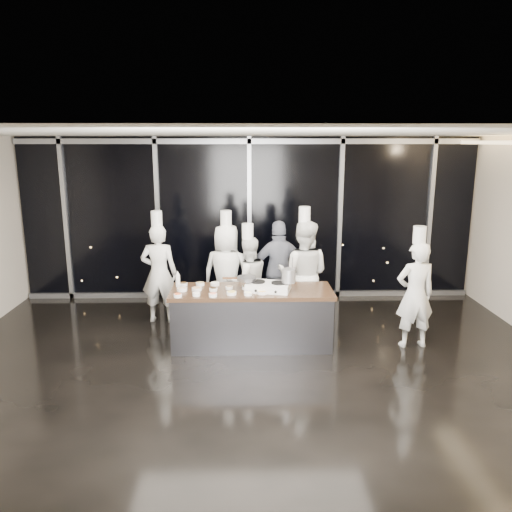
{
  "coord_description": "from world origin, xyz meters",
  "views": [
    {
      "loc": [
        -0.12,
        -6.37,
        3.1
      ],
      "look_at": [
        0.07,
        1.2,
        1.35
      ],
      "focal_mm": 35.0,
      "sensor_mm": 36.0,
      "label": 1
    }
  ],
  "objects_px": {
    "stove": "(268,286)",
    "frying_pan": "(246,278)",
    "stock_pot": "(289,276)",
    "chef_right": "(303,274)",
    "chef_center": "(248,281)",
    "chef_side": "(415,293)",
    "chef_left": "(227,273)",
    "chef_far_left": "(159,272)",
    "guest": "(280,271)",
    "demo_counter": "(252,317)"
  },
  "relations": [
    {
      "from": "stock_pot",
      "to": "chef_left",
      "type": "height_order",
      "value": "chef_left"
    },
    {
      "from": "chef_far_left",
      "to": "chef_center",
      "type": "relative_size",
      "value": 1.11
    },
    {
      "from": "guest",
      "to": "chef_right",
      "type": "height_order",
      "value": "chef_right"
    },
    {
      "from": "chef_left",
      "to": "chef_center",
      "type": "xyz_separation_m",
      "value": [
        0.36,
        -0.17,
        -0.1
      ]
    },
    {
      "from": "chef_far_left",
      "to": "guest",
      "type": "relative_size",
      "value": 1.11
    },
    {
      "from": "stove",
      "to": "guest",
      "type": "bearing_deg",
      "value": 91.34
    },
    {
      "from": "chef_center",
      "to": "chef_side",
      "type": "distance_m",
      "value": 2.72
    },
    {
      "from": "chef_left",
      "to": "guest",
      "type": "distance_m",
      "value": 0.93
    },
    {
      "from": "frying_pan",
      "to": "chef_right",
      "type": "distance_m",
      "value": 1.25
    },
    {
      "from": "stock_pot",
      "to": "chef_side",
      "type": "bearing_deg",
      "value": 0.23
    },
    {
      "from": "chef_far_left",
      "to": "chef_right",
      "type": "distance_m",
      "value": 2.49
    },
    {
      "from": "stove",
      "to": "chef_far_left",
      "type": "height_order",
      "value": "chef_far_left"
    },
    {
      "from": "stove",
      "to": "guest",
      "type": "distance_m",
      "value": 1.27
    },
    {
      "from": "demo_counter",
      "to": "chef_center",
      "type": "distance_m",
      "value": 0.95
    },
    {
      "from": "stove",
      "to": "chef_far_left",
      "type": "relative_size",
      "value": 0.37
    },
    {
      "from": "chef_side",
      "to": "guest",
      "type": "bearing_deg",
      "value": -39.31
    },
    {
      "from": "stock_pot",
      "to": "chef_right",
      "type": "xyz_separation_m",
      "value": [
        0.33,
        0.92,
        -0.22
      ]
    },
    {
      "from": "stock_pot",
      "to": "chef_far_left",
      "type": "distance_m",
      "value": 2.47
    },
    {
      "from": "chef_right",
      "to": "frying_pan",
      "type": "bearing_deg",
      "value": 52.49
    },
    {
      "from": "chef_left",
      "to": "stock_pot",
      "type": "bearing_deg",
      "value": 143.31
    },
    {
      "from": "frying_pan",
      "to": "chef_far_left",
      "type": "distance_m",
      "value": 1.85
    },
    {
      "from": "stove",
      "to": "frying_pan",
      "type": "bearing_deg",
      "value": 177.16
    },
    {
      "from": "chef_center",
      "to": "chef_side",
      "type": "xyz_separation_m",
      "value": [
        2.53,
        -0.99,
        0.07
      ]
    },
    {
      "from": "chef_far_left",
      "to": "demo_counter",
      "type": "bearing_deg",
      "value": 148.65
    },
    {
      "from": "chef_center",
      "to": "frying_pan",
      "type": "bearing_deg",
      "value": 68.18
    },
    {
      "from": "chef_center",
      "to": "chef_right",
      "type": "height_order",
      "value": "chef_right"
    },
    {
      "from": "chef_left",
      "to": "chef_center",
      "type": "bearing_deg",
      "value": 168.57
    },
    {
      "from": "demo_counter",
      "to": "chef_left",
      "type": "xyz_separation_m",
      "value": [
        -0.41,
        1.06,
        0.43
      ]
    },
    {
      "from": "demo_counter",
      "to": "guest",
      "type": "bearing_deg",
      "value": 66.67
    },
    {
      "from": "demo_counter",
      "to": "chef_right",
      "type": "distance_m",
      "value": 1.29
    },
    {
      "from": "demo_counter",
      "to": "chef_side",
      "type": "relative_size",
      "value": 1.31
    },
    {
      "from": "frying_pan",
      "to": "chef_left",
      "type": "distance_m",
      "value": 1.09
    },
    {
      "from": "frying_pan",
      "to": "chef_right",
      "type": "height_order",
      "value": "chef_right"
    },
    {
      "from": "chef_center",
      "to": "chef_right",
      "type": "xyz_separation_m",
      "value": [
        0.93,
        -0.08,
        0.14
      ]
    },
    {
      "from": "chef_left",
      "to": "chef_far_left",
      "type": "bearing_deg",
      "value": 11.29
    },
    {
      "from": "demo_counter",
      "to": "chef_far_left",
      "type": "xyz_separation_m",
      "value": [
        -1.59,
        1.11,
        0.43
      ]
    },
    {
      "from": "stove",
      "to": "chef_center",
      "type": "bearing_deg",
      "value": 120.79
    },
    {
      "from": "frying_pan",
      "to": "chef_center",
      "type": "relative_size",
      "value": 0.31
    },
    {
      "from": "chef_far_left",
      "to": "frying_pan",
      "type": "bearing_deg",
      "value": 148.25
    },
    {
      "from": "stock_pot",
      "to": "chef_side",
      "type": "xyz_separation_m",
      "value": [
        1.93,
        0.01,
        -0.3
      ]
    },
    {
      "from": "stove",
      "to": "stock_pot",
      "type": "xyz_separation_m",
      "value": [
        0.3,
        -0.05,
        0.18
      ]
    },
    {
      "from": "chef_side",
      "to": "stock_pot",
      "type": "bearing_deg",
      "value": -6.06
    },
    {
      "from": "demo_counter",
      "to": "guest",
      "type": "height_order",
      "value": "guest"
    },
    {
      "from": "guest",
      "to": "stock_pot",
      "type": "bearing_deg",
      "value": 87.7
    },
    {
      "from": "demo_counter",
      "to": "stove",
      "type": "xyz_separation_m",
      "value": [
        0.25,
        -0.05,
        0.51
      ]
    },
    {
      "from": "demo_counter",
      "to": "chef_far_left",
      "type": "height_order",
      "value": "chef_far_left"
    },
    {
      "from": "stock_pot",
      "to": "chef_left",
      "type": "bearing_deg",
      "value": 129.61
    },
    {
      "from": "stock_pot",
      "to": "chef_right",
      "type": "distance_m",
      "value": 1.0
    },
    {
      "from": "chef_far_left",
      "to": "chef_right",
      "type": "xyz_separation_m",
      "value": [
        2.47,
        -0.3,
        0.04
      ]
    },
    {
      "from": "frying_pan",
      "to": "guest",
      "type": "xyz_separation_m",
      "value": [
        0.59,
        1.14,
        -0.18
      ]
    }
  ]
}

